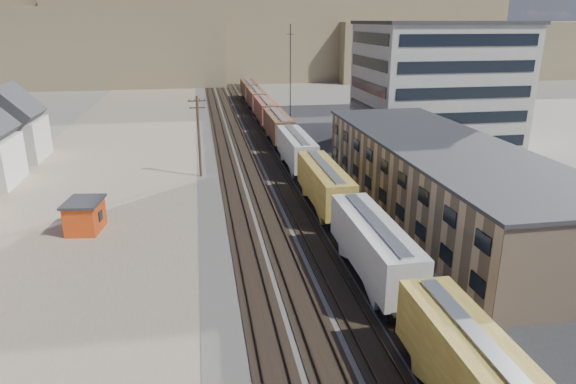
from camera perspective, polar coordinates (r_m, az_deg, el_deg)
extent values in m
cube|color=#4C4742|center=(73.06, -3.02, 3.87)|extent=(18.00, 200.00, 0.06)
cube|color=#88715D|center=(64.04, -19.93, 0.61)|extent=(24.00, 180.00, 0.03)
cube|color=#232326|center=(65.63, 18.12, 1.23)|extent=(26.00, 120.00, 0.04)
cube|color=black|center=(72.64, -6.95, 3.72)|extent=(2.60, 200.00, 0.08)
cube|color=#38281E|center=(72.58, -7.52, 3.79)|extent=(0.08, 200.00, 0.16)
cube|color=#38281E|center=(72.65, -6.38, 3.85)|extent=(0.08, 200.00, 0.16)
cube|color=black|center=(72.84, -4.59, 3.84)|extent=(2.60, 200.00, 0.08)
cube|color=#38281E|center=(72.75, -5.15, 3.91)|extent=(0.08, 200.00, 0.16)
cube|color=#38281E|center=(72.88, -4.03, 3.96)|extent=(0.08, 200.00, 0.16)
cube|color=black|center=(73.16, -2.24, 3.96)|extent=(2.60, 200.00, 0.08)
cube|color=#38281E|center=(73.04, -2.80, 4.02)|extent=(0.08, 200.00, 0.16)
cube|color=#38281E|center=(73.23, -1.69, 4.07)|extent=(0.08, 200.00, 0.16)
cube|color=black|center=(73.57, -0.08, 4.05)|extent=(2.60, 200.00, 0.08)
cube|color=#38281E|center=(73.43, -0.63, 4.12)|extent=(0.08, 200.00, 0.16)
cube|color=#38281E|center=(73.66, 0.47, 4.17)|extent=(0.08, 200.00, 0.16)
cube|color=black|center=(31.35, 15.53, -16.77)|extent=(2.20, 2.20, 0.90)
cube|color=#A8732C|center=(26.56, 20.76, -18.90)|extent=(3.00, 13.34, 3.40)
cube|color=#B7B7B2|center=(25.55, 21.23, -15.70)|extent=(0.90, 12.32, 0.16)
cube|color=black|center=(35.19, 12.03, -12.25)|extent=(2.20, 2.20, 0.90)
cube|color=black|center=(43.67, 7.18, -5.63)|extent=(2.20, 2.20, 0.90)
cube|color=#B2AEA6|center=(38.41, 9.49, -5.73)|extent=(3.00, 13.34, 3.40)
cube|color=#B7B7B2|center=(37.72, 9.63, -3.26)|extent=(0.90, 12.33, 0.16)
cube|color=black|center=(48.12, 5.45, -3.21)|extent=(2.20, 2.20, 0.90)
cube|color=black|center=(57.38, 2.82, 0.49)|extent=(2.20, 2.20, 0.90)
cube|color=#A8732C|center=(52.03, 4.07, 1.03)|extent=(3.00, 13.34, 3.40)
cube|color=#B7B7B2|center=(51.52, 4.11, 2.92)|extent=(0.90, 12.32, 0.16)
cube|color=black|center=(62.09, 1.80, 1.91)|extent=(2.20, 2.20, 0.90)
cube|color=black|center=(71.70, 0.17, 4.20)|extent=(2.20, 2.20, 0.90)
cube|color=#B2AEA6|center=(66.34, 0.94, 4.93)|extent=(3.00, 13.34, 3.40)
cube|color=#B7B7B2|center=(65.94, 0.95, 6.43)|extent=(0.90, 12.33, 0.16)
cube|color=black|center=(76.53, -0.49, 5.13)|extent=(2.20, 2.20, 0.90)
cube|color=black|center=(86.32, -1.60, 6.67)|extent=(2.20, 2.20, 0.90)
cube|color=#4F3022|center=(80.97, -1.09, 7.43)|extent=(3.00, 13.34, 3.40)
cube|color=#B7B7B2|center=(80.65, -1.10, 8.67)|extent=(0.90, 12.33, 0.16)
cube|color=black|center=(91.22, -2.07, 7.31)|extent=(2.20, 2.20, 0.90)
cube|color=black|center=(101.11, -2.87, 8.41)|extent=(2.20, 2.20, 0.90)
cube|color=brown|center=(95.78, -2.51, 9.15)|extent=(3.00, 13.34, 3.40)
cube|color=#B7B7B2|center=(95.51, -2.52, 10.21)|extent=(0.90, 12.32, 0.16)
cube|color=black|center=(106.05, -3.21, 8.88)|extent=(2.20, 2.20, 0.90)
cube|color=black|center=(116.01, -3.82, 9.71)|extent=(2.20, 2.20, 0.90)
cube|color=#4F3022|center=(110.70, -3.55, 10.41)|extent=(3.00, 13.34, 3.40)
cube|color=#B7B7B2|center=(110.46, -3.57, 11.32)|extent=(0.90, 12.32, 0.16)
cube|color=black|center=(120.97, -4.09, 10.06)|extent=(2.20, 2.20, 0.90)
cube|color=black|center=(130.97, -4.56, 10.70)|extent=(2.20, 2.20, 0.90)
cube|color=#4F3022|center=(125.68, -4.35, 11.37)|extent=(3.00, 13.34, 3.40)
cube|color=#B7B7B2|center=(125.47, -4.38, 12.17)|extent=(0.90, 12.32, 0.16)
cube|color=tan|center=(53.03, 16.69, 1.29)|extent=(12.00, 40.00, 7.00)
cube|color=#2D2D30|center=(52.12, 17.06, 5.07)|extent=(12.40, 40.40, 0.30)
cube|color=black|center=(51.06, 10.46, -0.41)|extent=(0.12, 36.00, 1.20)
cube|color=black|center=(50.18, 10.66, 2.83)|extent=(0.12, 36.00, 1.20)
cube|color=#9E998E|center=(84.04, 16.12, 11.34)|extent=(22.00, 18.00, 18.00)
cube|color=#2D2D30|center=(83.50, 16.71, 17.60)|extent=(22.60, 18.60, 0.50)
cube|color=black|center=(79.89, 8.82, 11.50)|extent=(0.12, 16.00, 16.00)
cube|color=black|center=(76.06, 19.07, 10.37)|extent=(20.00, 0.12, 16.00)
cylinder|color=#382619|center=(63.64, -9.86, 6.01)|extent=(0.32, 0.32, 10.00)
cube|color=#382619|center=(62.85, -10.09, 9.93)|extent=(2.20, 0.14, 0.14)
cube|color=#382619|center=(62.97, -10.05, 9.21)|extent=(1.90, 0.14, 0.14)
cylinder|color=black|center=(62.83, -9.54, 10.09)|extent=(0.08, 0.08, 0.22)
cylinder|color=black|center=(82.01, 0.25, 11.89)|extent=(0.16, 0.16, 18.00)
cube|color=black|center=(81.48, 0.26, 17.13)|extent=(1.20, 0.08, 0.08)
cube|color=#9E998E|center=(81.00, -28.26, 5.11)|extent=(8.00, 8.00, 5.50)
cube|color=#2D2D30|center=(80.37, -28.65, 7.63)|extent=(8.15, 8.16, 8.15)
cube|color=brown|center=(178.01, -27.65, 14.11)|extent=(120.00, 40.00, 22.00)
cube|color=brown|center=(182.45, -0.99, 17.14)|extent=(140.00, 45.00, 28.00)
cube|color=brown|center=(196.78, 20.81, 14.63)|extent=(110.00, 38.00, 18.00)
cube|color=brown|center=(200.21, -10.87, 17.53)|extent=(200.00, 60.00, 32.00)
cube|color=#CE4013|center=(50.68, -21.63, -2.59)|extent=(3.23, 4.02, 2.76)
cube|color=#2D2D30|center=(50.20, -21.83, -1.02)|extent=(3.64, 4.43, 0.23)
cube|color=black|center=(50.19, -20.10, -2.49)|extent=(0.21, 0.92, 0.92)
imported|color=navy|center=(83.23, 12.52, 5.84)|extent=(6.51, 5.24, 1.65)
imported|color=white|center=(87.70, 17.07, 6.04)|extent=(2.20, 4.48, 1.47)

